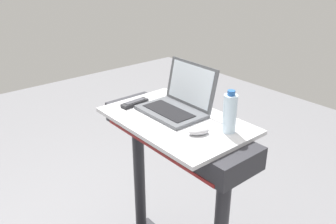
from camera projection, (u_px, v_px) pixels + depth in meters
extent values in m
cylinder|color=#28282D|center=(139.00, 178.00, 2.21)|extent=(0.07, 0.07, 0.81)
cube|color=#28282D|center=(176.00, 132.00, 1.78)|extent=(0.90, 0.28, 0.11)
cube|color=#0C3F19|center=(153.00, 141.00, 1.70)|extent=(0.24, 0.01, 0.06)
cube|color=maroon|center=(154.00, 149.00, 1.71)|extent=(0.81, 0.00, 0.02)
cube|color=silver|center=(176.00, 120.00, 1.75)|extent=(0.75, 0.48, 0.02)
cube|color=#515459|center=(171.00, 112.00, 1.80)|extent=(0.34, 0.23, 0.02)
cube|color=black|center=(168.00, 111.00, 1.79)|extent=(0.28, 0.12, 0.00)
cube|color=#515459|center=(191.00, 84.00, 1.83)|extent=(0.34, 0.05, 0.22)
cube|color=white|center=(190.00, 84.00, 1.83)|extent=(0.30, 0.04, 0.19)
ellipsoid|color=#B2B2B7|center=(198.00, 131.00, 1.59)|extent=(0.10, 0.12, 0.03)
cylinder|color=silver|center=(230.00, 114.00, 1.58)|extent=(0.06, 0.06, 0.18)
cylinder|color=#2659A5|center=(231.00, 93.00, 1.54)|extent=(0.03, 0.03, 0.02)
cube|color=#232326|center=(135.00, 103.00, 1.90)|extent=(0.06, 0.16, 0.02)
cube|color=#333338|center=(135.00, 101.00, 1.90)|extent=(0.04, 0.12, 0.00)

